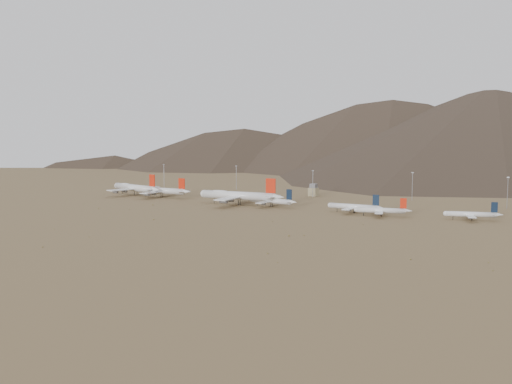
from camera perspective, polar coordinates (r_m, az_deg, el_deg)
The scene contains 16 objects.
ground at distance 464.64m, azimuth -4.08°, elevation -1.59°, with size 3000.00×3000.00×0.00m, color olive.
mountain_ridge at distance 1304.99m, azimuth 19.96°, elevation 9.49°, with size 4400.00×1000.00×300.00m.
widebody_west at distance 567.82m, azimuth -11.99°, elevation 0.43°, with size 72.42×56.78×21.78m.
widebody_centre at distance 545.85m, azimuth -9.47°, elevation 0.15°, with size 63.75×48.98×18.92m.
widebody_east at distance 481.42m, azimuth -1.79°, elevation -0.34°, with size 78.84×61.10×23.46m.
narrowbody_a at distance 469.18m, azimuth 1.60°, elevation -0.88°, with size 46.81×33.68×15.44m.
narrowbody_b at distance 438.77m, azimuth 9.86°, elevation -1.47°, with size 45.13×32.41×14.88m.
narrowbody_c at distance 425.07m, azimuth 12.49°, elevation -1.80°, with size 40.60×30.15×13.82m.
narrowbody_d at distance 424.02m, azimuth 20.81°, elevation -2.10°, with size 38.53×28.70×13.20m.
control_tower at distance 551.47m, azimuth 5.77°, elevation 0.14°, with size 8.00×8.00×12.00m.
mast_far_west at distance 651.57m, azimuth -9.19°, elevation 1.76°, with size 2.00×0.60×25.70m.
mast_west at distance 615.38m, azimuth -1.98°, elevation 1.59°, with size 2.00×0.60×25.70m.
mast_centre at distance 540.23m, azimuth 5.70°, elevation 0.96°, with size 2.00×0.60×25.70m.
mast_east at distance 531.08m, azimuth 15.36°, elevation 0.70°, with size 2.00×0.60×25.70m.
mast_far_east at distance 498.98m, azimuth 23.86°, elevation 0.08°, with size 2.00×0.60×25.70m.
desert_scrub at distance 399.10m, azimuth -11.14°, elevation -2.87°, with size 443.78×175.40×0.88m.
Camera 1 is at (269.33, -373.75, 60.46)m, focal length 40.00 mm.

